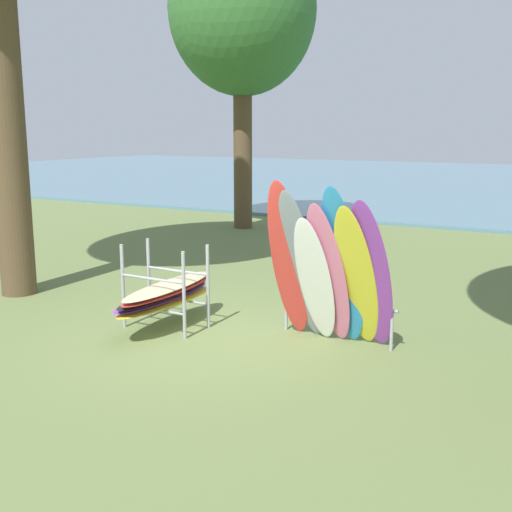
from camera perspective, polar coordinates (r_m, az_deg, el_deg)
name	(u,v)px	position (r m, az deg, el deg)	size (l,w,h in m)	color
ground_plane	(210,335)	(9.16, -4.17, -7.13)	(80.00, 80.00, 0.00)	olive
lake_water	(512,183)	(37.15, 21.97, 6.14)	(80.00, 36.00, 0.10)	slate
tree_far_left_back	(242,11)	(19.04, -1.24, 21.15)	(4.17, 4.17, 8.60)	brown
leaning_board_pile	(329,272)	(8.47, 6.53, -1.44)	(1.79, 0.98, 2.26)	red
board_storage_rack	(166,293)	(9.45, -8.06, -3.32)	(1.15, 2.12, 1.25)	#9EA0A5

